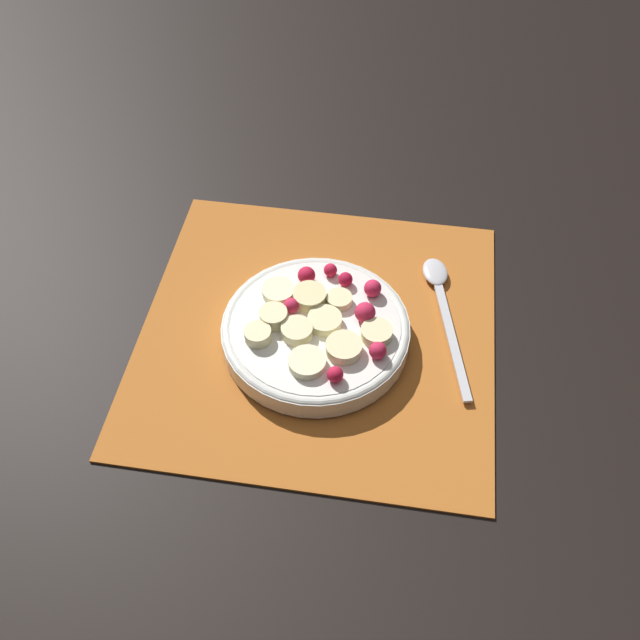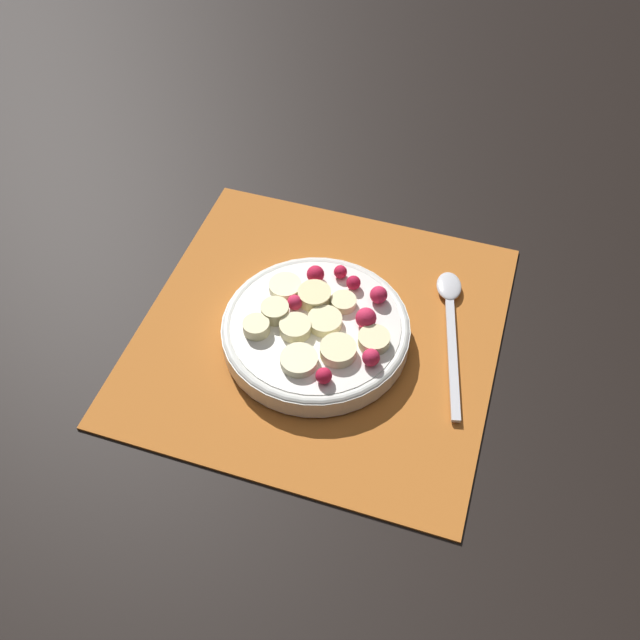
{
  "view_description": "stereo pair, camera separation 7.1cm",
  "coord_description": "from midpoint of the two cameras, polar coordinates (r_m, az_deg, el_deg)",
  "views": [
    {
      "loc": [
        -0.07,
        0.46,
        0.59
      ],
      "look_at": [
        -0.0,
        0.01,
        0.04
      ],
      "focal_mm": 40.0,
      "sensor_mm": 36.0,
      "label": 1
    },
    {
      "loc": [
        -0.14,
        0.44,
        0.59
      ],
      "look_at": [
        -0.0,
        0.01,
        0.04
      ],
      "focal_mm": 40.0,
      "sensor_mm": 36.0,
      "label": 2
    }
  ],
  "objects": [
    {
      "name": "ground_plane",
      "position": [
        0.75,
        -2.9,
        -1.18
      ],
      "size": [
        3.0,
        3.0,
        0.0
      ],
      "primitive_type": "plane",
      "color": "black"
    },
    {
      "name": "spoon",
      "position": [
        0.77,
        7.12,
        1.71
      ],
      "size": [
        0.06,
        0.19,
        0.01
      ],
      "rotation": [
        0.0,
        0.0,
        4.95
      ],
      "color": "silver",
      "rests_on": "placemat"
    },
    {
      "name": "placemat",
      "position": [
        0.75,
        -2.91,
        -1.03
      ],
      "size": [
        0.37,
        0.36,
        0.01
      ],
      "color": "#B26023",
      "rests_on": "ground_plane"
    },
    {
      "name": "fruit_bowl",
      "position": [
        0.72,
        -2.81,
        -0.95
      ],
      "size": [
        0.19,
        0.19,
        0.05
      ],
      "color": "silver",
      "rests_on": "placemat"
    }
  ]
}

